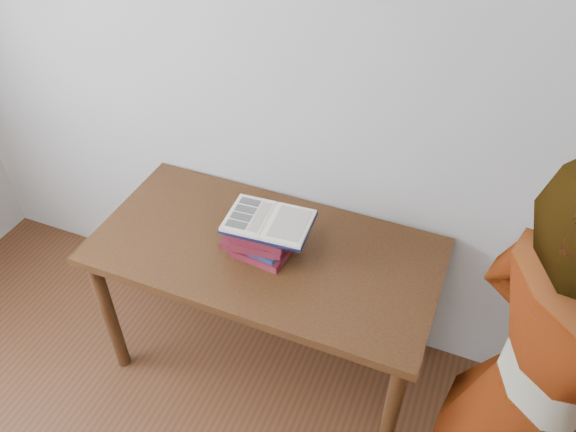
% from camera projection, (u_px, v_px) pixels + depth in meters
% --- Properties ---
extents(desk, '(1.42, 0.71, 0.76)m').
position_uv_depth(desk, '(265.00, 265.00, 2.36)').
color(desk, '#4B2C12').
rests_on(desk, ground).
extents(book_stack, '(0.27, 0.22, 0.15)m').
position_uv_depth(book_stack, '(260.00, 238.00, 2.23)').
color(book_stack, maroon).
rests_on(book_stack, desk).
extents(open_book, '(0.35, 0.25, 0.03)m').
position_uv_depth(open_book, '(269.00, 221.00, 2.18)').
color(open_book, black).
rests_on(open_book, book_stack).
extents(reader, '(0.73, 0.77, 1.78)m').
position_uv_depth(reader, '(527.00, 405.00, 1.63)').
color(reader, tan).
rests_on(reader, ground).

